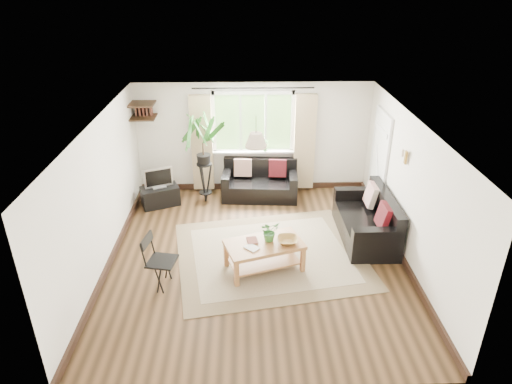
{
  "coord_description": "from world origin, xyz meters",
  "views": [
    {
      "loc": [
        -0.18,
        -6.59,
        4.5
      ],
      "look_at": [
        0.0,
        0.4,
        1.05
      ],
      "focal_mm": 32.0,
      "sensor_mm": 36.0,
      "label": 1
    }
  ],
  "objects_px": {
    "coffee_table": "(264,256)",
    "sofa_back": "(260,181)",
    "folding_chair": "(162,262)",
    "tv_stand": "(160,196)",
    "sofa_right": "(366,218)",
    "palm_stand": "(204,160)"
  },
  "relations": [
    {
      "from": "sofa_back",
      "to": "coffee_table",
      "type": "height_order",
      "value": "sofa_back"
    },
    {
      "from": "sofa_right",
      "to": "palm_stand",
      "type": "bearing_deg",
      "value": -117.42
    },
    {
      "from": "palm_stand",
      "to": "sofa_back",
      "type": "bearing_deg",
      "value": 8.46
    },
    {
      "from": "sofa_back",
      "to": "folding_chair",
      "type": "height_order",
      "value": "folding_chair"
    },
    {
      "from": "sofa_back",
      "to": "tv_stand",
      "type": "height_order",
      "value": "sofa_back"
    },
    {
      "from": "coffee_table",
      "to": "folding_chair",
      "type": "height_order",
      "value": "folding_chair"
    },
    {
      "from": "coffee_table",
      "to": "palm_stand",
      "type": "relative_size",
      "value": 0.65
    },
    {
      "from": "sofa_back",
      "to": "palm_stand",
      "type": "relative_size",
      "value": 0.85
    },
    {
      "from": "folding_chair",
      "to": "sofa_right",
      "type": "bearing_deg",
      "value": -58.12
    },
    {
      "from": "sofa_back",
      "to": "palm_stand",
      "type": "distance_m",
      "value": 1.3
    },
    {
      "from": "sofa_back",
      "to": "sofa_right",
      "type": "relative_size",
      "value": 0.92
    },
    {
      "from": "tv_stand",
      "to": "folding_chair",
      "type": "xyz_separation_m",
      "value": [
        0.49,
        -2.74,
        0.24
      ]
    },
    {
      "from": "sofa_right",
      "to": "tv_stand",
      "type": "height_order",
      "value": "sofa_right"
    },
    {
      "from": "coffee_table",
      "to": "folding_chair",
      "type": "xyz_separation_m",
      "value": [
        -1.59,
        -0.4,
        0.19
      ]
    },
    {
      "from": "sofa_back",
      "to": "coffee_table",
      "type": "distance_m",
      "value": 2.66
    },
    {
      "from": "tv_stand",
      "to": "folding_chair",
      "type": "distance_m",
      "value": 2.79
    },
    {
      "from": "coffee_table",
      "to": "folding_chair",
      "type": "bearing_deg",
      "value": -165.87
    },
    {
      "from": "sofa_right",
      "to": "tv_stand",
      "type": "bearing_deg",
      "value": -109.92
    },
    {
      "from": "tv_stand",
      "to": "sofa_right",
      "type": "bearing_deg",
      "value": -41.93
    },
    {
      "from": "coffee_table",
      "to": "sofa_back",
      "type": "bearing_deg",
      "value": 89.6
    },
    {
      "from": "sofa_back",
      "to": "tv_stand",
      "type": "xyz_separation_m",
      "value": [
        -2.1,
        -0.31,
        -0.17
      ]
    },
    {
      "from": "sofa_right",
      "to": "folding_chair",
      "type": "distance_m",
      "value": 3.73
    }
  ]
}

